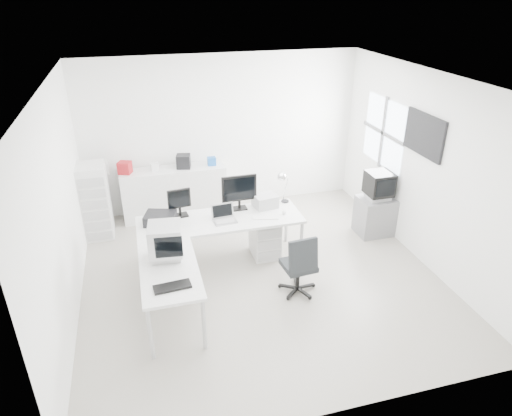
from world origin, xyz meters
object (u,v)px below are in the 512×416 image
object	(u,v)px
side_desk	(172,294)
crt_tv	(379,186)
drawer_pedestal	(265,238)
tv_cabinet	(375,216)
main_desk	(221,241)
filing_cabinet	(96,201)
office_chair	(299,263)
laptop	(225,214)
crt_monitor	(165,241)
inkjet_printer	(160,218)
lcd_monitor_small	(179,203)
laser_printer	(265,201)
sideboard	(175,192)
lcd_monitor_large	(239,192)

from	to	relation	value
side_desk	crt_tv	world-z (taller)	crt_tv
drawer_pedestal	tv_cabinet	distance (m)	2.00
main_desk	drawer_pedestal	distance (m)	0.71
crt_tv	filing_cabinet	xyz separation A→B (m)	(-4.50, 1.15, -0.24)
crt_tv	side_desk	bearing A→B (deg)	-159.48
drawer_pedestal	office_chair	size ratio (longest dim) A/B	0.64
laptop	crt_monitor	bearing A→B (deg)	-145.43
crt_monitor	inkjet_printer	bearing A→B (deg)	96.74
inkjet_printer	laptop	world-z (taller)	laptop
lcd_monitor_small	crt_monitor	distance (m)	1.14
main_desk	drawer_pedestal	bearing A→B (deg)	4.09
laser_printer	filing_cabinet	bearing A→B (deg)	145.82
lcd_monitor_small	filing_cabinet	xyz separation A→B (m)	(-1.26, 1.12, -0.33)
inkjet_printer	sideboard	distance (m)	1.74
tv_cabinet	lcd_monitor_small	bearing A→B (deg)	179.55
inkjet_printer	office_chair	bearing A→B (deg)	-14.82
drawer_pedestal	filing_cabinet	world-z (taller)	filing_cabinet
office_chair	filing_cabinet	bearing A→B (deg)	133.67
tv_cabinet	sideboard	distance (m)	3.54
lcd_monitor_large	laptop	bearing A→B (deg)	-131.93
crt_monitor	filing_cabinet	xyz separation A→B (m)	(-0.96, 2.22, -0.37)
main_desk	tv_cabinet	xyz separation A→B (m)	(2.69, 0.22, -0.05)
tv_cabinet	crt_monitor	bearing A→B (deg)	-163.11
inkjet_printer	crt_monitor	world-z (taller)	crt_monitor
laser_printer	filing_cabinet	world-z (taller)	filing_cabinet
laser_printer	drawer_pedestal	bearing A→B (deg)	-116.35
tv_cabinet	lcd_monitor_large	bearing A→B (deg)	179.38
main_desk	tv_cabinet	distance (m)	2.70
side_desk	crt_monitor	bearing A→B (deg)	90.00
laptop	office_chair	distance (m)	1.27
side_desk	lcd_monitor_small	bearing A→B (deg)	77.47
side_desk	lcd_monitor_large	xyz separation A→B (m)	(1.20, 1.35, 0.65)
drawer_pedestal	office_chair	xyz separation A→B (m)	(0.17, -1.04, 0.17)
tv_cabinet	sideboard	xyz separation A→B (m)	(-3.18, 1.54, 0.14)
office_chair	tv_cabinet	world-z (taller)	office_chair
filing_cabinet	office_chair	bearing A→B (deg)	-41.35
side_desk	main_desk	bearing A→B (deg)	52.31
lcd_monitor_small	crt_monitor	bearing A→B (deg)	-112.45
inkjet_printer	lcd_monitor_large	bearing A→B (deg)	24.61
drawer_pedestal	tv_cabinet	size ratio (longest dim) A/B	0.93
lcd_monitor_small	tv_cabinet	distance (m)	3.30
lcd_monitor_large	inkjet_printer	bearing A→B (deg)	-174.20
side_desk	crt_tv	distance (m)	3.81
laser_printer	office_chair	distance (m)	1.27
drawer_pedestal	inkjet_printer	xyz separation A→B (m)	(-1.55, 0.05, 0.53)
main_desk	drawer_pedestal	xyz separation A→B (m)	(0.70, 0.05, -0.08)
laser_printer	tv_cabinet	distance (m)	2.01
lcd_monitor_small	lcd_monitor_large	world-z (taller)	lcd_monitor_large
sideboard	lcd_monitor_large	bearing A→B (deg)	-60.80
laptop	sideboard	world-z (taller)	laptop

